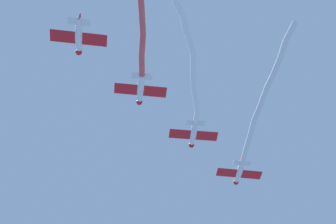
{
  "coord_description": "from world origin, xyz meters",
  "views": [
    {
      "loc": [
        60.47,
        24.76,
        5.44
      ],
      "look_at": [
        21.54,
        -1.41,
        61.43
      ],
      "focal_mm": 50.53,
      "sensor_mm": 36.0,
      "label": 1
    }
  ],
  "objects_px": {
    "airplane_lead": "(239,173)",
    "airplane_slot": "(79,37)",
    "airplane_right_wing": "(141,89)",
    "airplane_left_wing": "(193,134)"
  },
  "relations": [
    {
      "from": "airplane_right_wing",
      "to": "airplane_slot",
      "type": "height_order",
      "value": "airplane_slot"
    },
    {
      "from": "airplane_left_wing",
      "to": "airplane_lead",
      "type": "bearing_deg",
      "value": -48.21
    },
    {
      "from": "airplane_left_wing",
      "to": "airplane_slot",
      "type": "xyz_separation_m",
      "value": [
        23.79,
        -3.71,
        0.5
      ]
    },
    {
      "from": "airplane_slot",
      "to": "airplane_lead",
      "type": "bearing_deg",
      "value": -49.92
    },
    {
      "from": "airplane_right_wing",
      "to": "airplane_slot",
      "type": "bearing_deg",
      "value": 130.7
    },
    {
      "from": "airplane_left_wing",
      "to": "airplane_right_wing",
      "type": "xyz_separation_m",
      "value": [
        11.89,
        -1.86,
        0.25
      ]
    },
    {
      "from": "airplane_right_wing",
      "to": "airplane_left_wing",
      "type": "bearing_deg",
      "value": -49.3
    },
    {
      "from": "airplane_lead",
      "to": "airplane_left_wing",
      "type": "distance_m",
      "value": 12.04
    },
    {
      "from": "airplane_left_wing",
      "to": "airplane_right_wing",
      "type": "distance_m",
      "value": 12.04
    },
    {
      "from": "airplane_lead",
      "to": "airplane_slot",
      "type": "bearing_deg",
      "value": 130.22
    }
  ]
}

